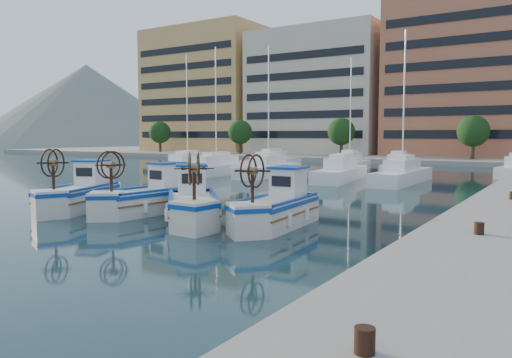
% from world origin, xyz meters
% --- Properties ---
extents(ground, '(300.00, 300.00, 0.00)m').
position_xyz_m(ground, '(0.00, 0.00, 0.00)').
color(ground, '#1B3946').
rests_on(ground, ground).
extents(hill_west, '(180.00, 180.00, 60.00)m').
position_xyz_m(hill_west, '(-140.00, 110.00, 0.00)').
color(hill_west, slate).
rests_on(hill_west, ground).
extents(yacht_marina, '(39.79, 21.97, 11.50)m').
position_xyz_m(yacht_marina, '(-2.90, 27.20, 0.53)').
color(yacht_marina, white).
rests_on(yacht_marina, ground).
extents(fishing_boat_a, '(3.51, 5.07, 3.06)m').
position_xyz_m(fishing_boat_a, '(-5.34, 0.54, 0.84)').
color(fishing_boat_a, silver).
rests_on(fishing_boat_a, ground).
extents(fishing_boat_b, '(2.45, 4.88, 2.98)m').
position_xyz_m(fishing_boat_b, '(-1.78, 1.62, 0.82)').
color(fishing_boat_b, silver).
rests_on(fishing_boat_b, ground).
extents(fishing_boat_c, '(4.55, 4.77, 3.03)m').
position_xyz_m(fishing_boat_c, '(1.54, 0.79, 0.83)').
color(fishing_boat_c, silver).
rests_on(fishing_boat_c, ground).
extents(fishing_boat_d, '(2.29, 4.85, 2.98)m').
position_xyz_m(fishing_boat_d, '(4.97, 1.89, 0.82)').
color(fishing_boat_d, silver).
rests_on(fishing_boat_d, ground).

